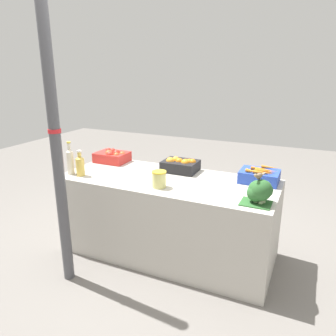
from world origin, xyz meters
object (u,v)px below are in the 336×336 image
Objects in this scene: apple_crate at (112,156)px; juice_bottle_golden at (80,165)px; orange_crate at (181,165)px; juice_bottle_cloudy at (70,161)px; sparrow_bird at (259,176)px; pickle_jar at (159,179)px; carrot_crate at (260,176)px; broccoli_pile at (260,191)px; support_pole at (56,146)px.

juice_bottle_golden is at bearing -90.82° from apple_crate.
juice_bottle_cloudy is at bearing -150.64° from orange_crate.
orange_crate is 1.06× the size of juice_bottle_cloudy.
orange_crate is at bearing -96.76° from sparrow_bird.
juice_bottle_golden is at bearing -64.91° from sparrow_bird.
pickle_jar is at bearing -66.46° from sparrow_bird.
juice_bottle_cloudy reaches higher than pickle_jar.
apple_crate is 1.00× the size of orange_crate.
juice_bottle_cloudy is 2.22× the size of pickle_jar.
juice_bottle_cloudy is (-0.90, -0.50, 0.07)m from orange_crate.
carrot_crate is at bearing -0.03° from apple_crate.
pickle_jar is (-0.82, -0.00, -0.03)m from broccoli_pile.
carrot_crate is 2.54× the size of sparrow_bird.
carrot_crate is 1.71m from juice_bottle_cloudy.
apple_crate is at bearing 163.59° from broccoli_pile.
support_pole is 9.55× the size of juice_bottle_golden.
support_pole is 6.97× the size of carrot_crate.
sparrow_bird is (0.80, -0.01, 0.15)m from pickle_jar.
pickle_jar is at bearing 38.39° from support_pole.
sparrow_bird is (1.58, -0.49, 0.16)m from apple_crate.
apple_crate is 1.06× the size of juice_bottle_cloudy.
broccoli_pile is at bearing 1.17° from juice_bottle_golden.
juice_bottle_golden reaches higher than carrot_crate.
orange_crate is at bearing 57.68° from support_pole.
broccoli_pile is at bearing 1.09° from juice_bottle_cloudy.
apple_crate is 1.67m from broccoli_pile.
carrot_crate is 1.06× the size of juice_bottle_cloudy.
juice_bottle_cloudy reaches higher than juice_bottle_golden.
juice_bottle_golden is 0.79m from pickle_jar.
carrot_crate is 1.61m from juice_bottle_golden.
juice_bottle_golden is 1.86× the size of sparrow_bird.
carrot_crate is 1.37× the size of juice_bottle_golden.
juice_bottle_cloudy is (-1.64, -0.50, 0.07)m from carrot_crate.
apple_crate is at bearing 179.97° from carrot_crate.
broccoli_pile is at bearing 159.94° from sparrow_bird.
pickle_jar is at bearing -179.72° from broccoli_pile.
support_pole reaches higher than apple_crate.
juice_bottle_golden is 1.59m from sparrow_bird.
pickle_jar is (0.90, 0.03, -0.06)m from juice_bottle_cloudy.
carrot_crate is at bearing -0.08° from orange_crate.
juice_bottle_golden is (-1.52, -0.50, 0.04)m from carrot_crate.
support_pole is 6.97× the size of orange_crate.
juice_bottle_cloudy is 1.30× the size of juice_bottle_golden.
support_pole is 1.54m from broccoli_pile.
orange_crate is 0.93m from juice_bottle_golden.
orange_crate is 1.48× the size of broccoli_pile.
pickle_jar is (0.79, 0.03, -0.03)m from juice_bottle_golden.
juice_bottle_cloudy reaches higher than apple_crate.
juice_bottle_golden is (-0.18, 0.46, -0.30)m from support_pole.
juice_bottle_cloudy is (-0.29, 0.46, -0.27)m from support_pole.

